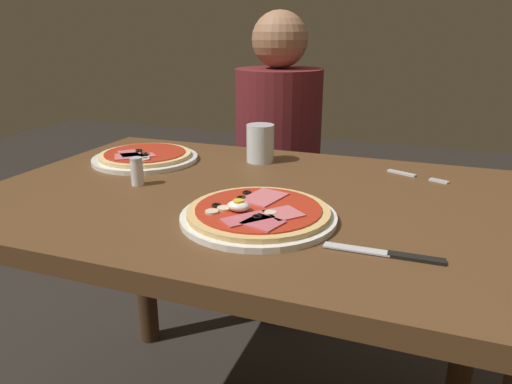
% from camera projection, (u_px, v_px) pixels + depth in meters
% --- Properties ---
extents(dining_table, '(1.19, 0.81, 0.76)m').
position_uv_depth(dining_table, '(248.00, 242.00, 1.11)').
color(dining_table, brown).
rests_on(dining_table, ground).
extents(pizza_foreground, '(0.30, 0.30, 0.05)m').
position_uv_depth(pizza_foreground, '(258.00, 214.00, 0.91)').
color(pizza_foreground, white).
rests_on(pizza_foreground, dining_table).
extents(pizza_across_left, '(0.29, 0.29, 0.03)m').
position_uv_depth(pizza_across_left, '(145.00, 157.00, 1.33)').
color(pizza_across_left, white).
rests_on(pizza_across_left, dining_table).
extents(water_glass_near, '(0.08, 0.08, 0.10)m').
position_uv_depth(water_glass_near, '(260.00, 146.00, 1.31)').
color(water_glass_near, silver).
rests_on(water_glass_near, dining_table).
extents(fork, '(0.15, 0.07, 0.00)m').
position_uv_depth(fork, '(412.00, 175.00, 1.19)').
color(fork, silver).
rests_on(fork, dining_table).
extents(knife, '(0.20, 0.02, 0.01)m').
position_uv_depth(knife, '(392.00, 254.00, 0.77)').
color(knife, silver).
rests_on(knife, dining_table).
extents(salt_shaker, '(0.03, 0.03, 0.07)m').
position_uv_depth(salt_shaker, '(137.00, 171.00, 1.11)').
color(salt_shaker, white).
rests_on(salt_shaker, dining_table).
extents(diner_person, '(0.32, 0.32, 1.18)m').
position_uv_depth(diner_person, '(278.00, 179.00, 1.84)').
color(diner_person, black).
rests_on(diner_person, ground).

